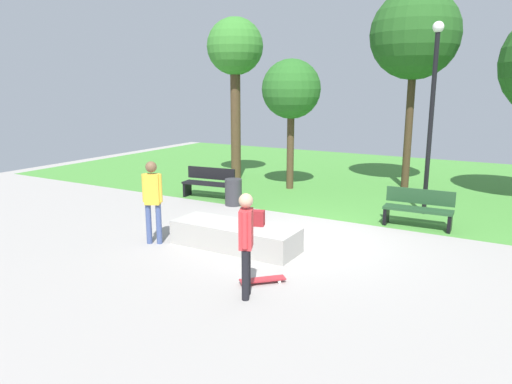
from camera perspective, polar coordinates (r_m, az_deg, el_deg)
name	(u,v)px	position (r m, az deg, el deg)	size (l,w,h in m)	color
ground_plane	(309,240)	(10.69, 6.42, -5.70)	(28.00, 28.00, 0.00)	#9E9993
grass_lawn	(397,180)	(18.00, 16.52, 1.36)	(26.60, 12.22, 0.01)	#478C38
concrete_ledge	(235,236)	(10.06, -2.54, -5.29)	(2.74, 0.95, 0.51)	#A8A59E
backpack_on_ledge	(258,218)	(9.85, 0.19, -3.15)	(0.28, 0.20, 0.32)	maroon
skater_performing_trick	(152,196)	(10.33, -12.32, -0.42)	(0.39, 0.32, 1.80)	#3F5184
skater_watching	(246,237)	(7.52, -1.20, -5.47)	(0.31, 0.40, 1.72)	black
skateboard_by_ledge	(263,280)	(8.36, 0.80, -10.47)	(0.71, 0.71, 0.08)	#A5262D
park_bench_near_lamppost	(418,208)	(12.09, 18.90, -1.79)	(1.62, 0.54, 0.91)	#1E4223
park_bench_by_oak	(209,182)	(14.56, -5.65, 1.18)	(1.64, 0.65, 0.91)	black
tree_broad_elm	(291,90)	(15.59, 4.26, 12.08)	(1.90, 1.90, 4.21)	#4C3823
tree_leaning_ash	(235,51)	(17.42, -2.53, 16.52)	(1.98, 1.98, 5.71)	#4C3823
tree_tall_oak	(415,35)	(16.61, 18.53, 17.38)	(2.82, 2.82, 6.36)	#42301E
lamp_post	(432,103)	(13.11, 20.39, 10.00)	(0.28, 0.28, 4.91)	black
trash_bin	(233,192)	(13.59, -2.73, -0.02)	(0.49, 0.49, 0.76)	#333338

